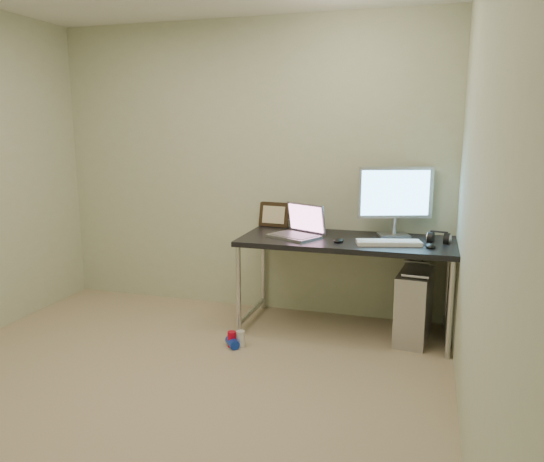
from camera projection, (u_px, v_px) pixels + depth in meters
The scene contains 18 objects.
floor at pixel (155, 396), 3.21m from camera, with size 3.50×3.50×0.00m, color tan.
wall_back at pixel (248, 168), 4.61m from camera, with size 3.50×0.02×2.50m, color beige.
wall_right at pixel (479, 204), 2.48m from camera, with size 0.02×3.50×2.50m, color beige.
desk at pixel (346, 248), 4.13m from camera, with size 1.64×0.72×0.75m.
tower_computer at pixel (414, 305), 4.03m from camera, with size 0.28×0.54×0.57m.
cable_a at pixel (410, 277), 4.33m from camera, with size 0.01×0.01×0.70m, color black.
cable_b at pixel (421, 281), 4.29m from camera, with size 0.01×0.01×0.72m, color black.
can_red at pixel (232, 339), 3.93m from camera, with size 0.06×0.06×0.12m, color red.
can_white at pixel (241, 339), 3.92m from camera, with size 0.07×0.07×0.12m, color silver.
can_blue at pixel (232, 342), 3.92m from camera, with size 0.07×0.07×0.13m, color #1132BB.
laptop at pixel (299, 229), 4.19m from camera, with size 0.47×0.44×0.26m.
monitor at pixel (395, 196), 4.15m from camera, with size 0.57×0.24×0.55m.
keyboard at pixel (389, 243), 3.91m from camera, with size 0.47×0.15×0.03m, color white.
mouse_right at pixel (430, 245), 3.80m from camera, with size 0.07×0.11×0.04m, color black.
mouse_left at pixel (338, 240), 3.99m from camera, with size 0.07×0.11×0.04m, color black.
headphones at pixel (439, 239), 3.98m from camera, with size 0.18×0.10×0.11m.
picture_frame at pixel (274, 215), 4.60m from camera, with size 0.27×0.03×0.21m, color black.
webcam at pixel (310, 220), 4.42m from camera, with size 0.05×0.04×0.12m.
Camera 1 is at (1.52, -2.63, 1.60)m, focal length 35.00 mm.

